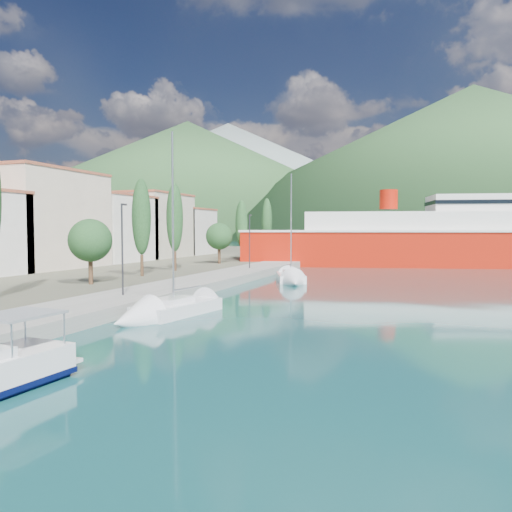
% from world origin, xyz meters
% --- Properties ---
extents(ground, '(1400.00, 1400.00, 0.00)m').
position_xyz_m(ground, '(0.00, 120.00, 0.00)').
color(ground, '#144849').
extents(quay, '(5.00, 88.00, 0.80)m').
position_xyz_m(quay, '(-9.00, 26.00, 0.40)').
color(quay, gray).
rests_on(quay, ground).
extents(town_buildings, '(9.20, 69.20, 11.30)m').
position_xyz_m(town_buildings, '(-32.00, 36.91, 5.57)').
color(town_buildings, beige).
rests_on(town_buildings, land_strip).
extents(tree_row, '(3.51, 63.54, 10.82)m').
position_xyz_m(tree_row, '(-15.79, 31.42, 5.64)').
color(tree_row, '#47301E').
rests_on(tree_row, land_strip).
extents(lamp_posts, '(0.15, 47.42, 6.06)m').
position_xyz_m(lamp_posts, '(-9.00, 13.87, 4.08)').
color(lamp_posts, '#2D2D33').
rests_on(lamp_posts, quay).
extents(sailboat_near, '(3.93, 8.56, 11.86)m').
position_xyz_m(sailboat_near, '(-4.54, 9.59, 0.32)').
color(sailboat_near, silver).
rests_on(sailboat_near, ground).
extents(sailboat_mid, '(5.11, 8.27, 11.60)m').
position_xyz_m(sailboat_mid, '(-2.16, 30.85, 0.32)').
color(sailboat_mid, silver).
rests_on(sailboat_mid, ground).
extents(ferry, '(59.12, 23.44, 11.49)m').
position_xyz_m(ferry, '(12.57, 61.10, 3.50)').
color(ferry, '#AE1708').
rests_on(ferry, ground).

